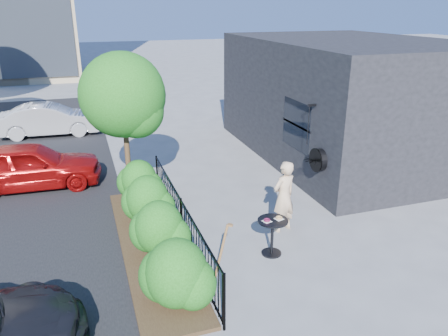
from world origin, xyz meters
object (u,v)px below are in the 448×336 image
object	(u,v)px
cafe_table	(272,231)
shovel	(219,262)
patio_tree	(126,100)
car_red	(29,166)
woman	(284,196)
car_silver	(49,120)

from	to	relation	value
cafe_table	shovel	world-z (taller)	shovel
patio_tree	car_red	xyz separation A→B (m)	(-2.72, 1.78, -2.08)
woman	car_silver	xyz separation A→B (m)	(-5.53, 10.40, -0.21)
woman	cafe_table	bearing A→B (deg)	33.56
patio_tree	shovel	world-z (taller)	patio_tree
cafe_table	car_silver	size ratio (longest dim) A/B	0.22
shovel	car_red	xyz separation A→B (m)	(-3.70, 6.47, 0.07)
car_red	patio_tree	bearing A→B (deg)	-120.74
patio_tree	car_red	distance (m)	3.86
woman	car_silver	world-z (taller)	woman
patio_tree	shovel	size ratio (longest dim) A/B	2.82
woman	car_silver	bearing A→B (deg)	-81.23
patio_tree	cafe_table	world-z (taller)	patio_tree
car_red	car_silver	bearing A→B (deg)	-0.93
car_red	woman	bearing A→B (deg)	-126.24
patio_tree	woman	size ratio (longest dim) A/B	2.27
woman	shovel	world-z (taller)	woman
patio_tree	car_silver	size ratio (longest dim) A/B	0.99
cafe_table	shovel	bearing A→B (deg)	-149.78
patio_tree	cafe_table	distance (m)	5.06
shovel	car_silver	distance (m)	12.63
car_silver	patio_tree	bearing A→B (deg)	-159.08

